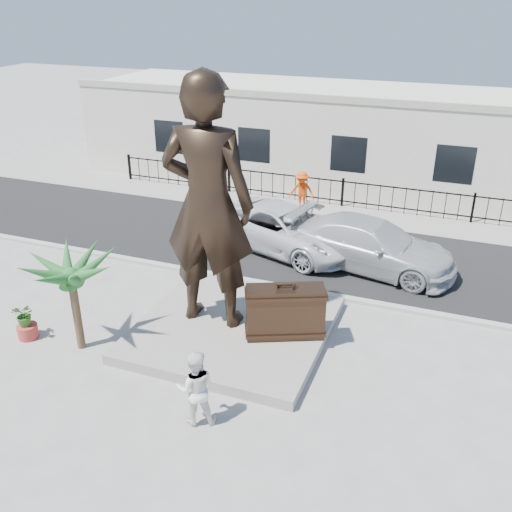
% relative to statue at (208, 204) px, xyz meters
% --- Properties ---
extents(ground, '(100.00, 100.00, 0.00)m').
position_rel_statue_xyz_m(ground, '(1.21, -1.62, -3.77)').
color(ground, '#9E9991').
rests_on(ground, ground).
extents(street, '(40.00, 7.00, 0.01)m').
position_rel_statue_xyz_m(street, '(1.21, 6.38, -3.76)').
color(street, black).
rests_on(street, ground).
extents(curb, '(40.00, 0.25, 0.12)m').
position_rel_statue_xyz_m(curb, '(1.21, 2.88, -3.71)').
color(curb, '#A5A399').
rests_on(curb, ground).
extents(far_sidewalk, '(40.00, 2.50, 0.02)m').
position_rel_statue_xyz_m(far_sidewalk, '(1.21, 10.38, -3.76)').
color(far_sidewalk, '#9E9991').
rests_on(far_sidewalk, ground).
extents(plinth, '(5.20, 5.20, 0.30)m').
position_rel_statue_xyz_m(plinth, '(0.71, -0.12, -3.62)').
color(plinth, gray).
rests_on(plinth, ground).
extents(fence, '(22.00, 0.10, 1.20)m').
position_rel_statue_xyz_m(fence, '(1.21, 11.18, -3.17)').
color(fence, black).
rests_on(fence, ground).
extents(building, '(28.00, 7.00, 4.40)m').
position_rel_statue_xyz_m(building, '(1.21, 15.38, -1.57)').
color(building, silver).
rests_on(building, ground).
extents(statue, '(2.62, 1.80, 6.94)m').
position_rel_statue_xyz_m(statue, '(0.00, 0.00, 0.00)').
color(statue, black).
rests_on(statue, plinth).
extents(suitcase, '(2.18, 1.46, 1.47)m').
position_rel_statue_xyz_m(suitcase, '(2.25, -0.12, -2.73)').
color(suitcase, '#312014').
rests_on(suitcase, plinth).
extents(tourist, '(1.11, 1.02, 1.85)m').
position_rel_statue_xyz_m(tourist, '(1.36, -3.74, -2.84)').
color(tourist, white).
rests_on(tourist, ground).
extents(car_white, '(6.47, 4.44, 1.64)m').
position_rel_statue_xyz_m(car_white, '(0.28, 5.88, -2.94)').
color(car_white, silver).
rests_on(car_white, street).
extents(car_silver, '(6.21, 3.39, 1.71)m').
position_rel_statue_xyz_m(car_silver, '(3.54, 5.46, -2.90)').
color(car_silver, '#B9BDBE').
rests_on(car_silver, street).
extents(worker, '(1.13, 0.66, 1.73)m').
position_rel_statue_xyz_m(worker, '(-0.35, 10.07, -2.88)').
color(worker, '#ED480C').
rests_on(worker, far_sidewalk).
extents(palm_tree, '(1.80, 1.80, 3.20)m').
position_rel_statue_xyz_m(palm_tree, '(-2.91, -2.23, -3.77)').
color(palm_tree, '#215B24').
rests_on(palm_tree, ground).
extents(planter, '(0.56, 0.56, 0.40)m').
position_rel_statue_xyz_m(planter, '(-4.59, -2.37, -3.57)').
color(planter, '#AF352E').
rests_on(planter, ground).
extents(shrub, '(0.63, 0.55, 0.67)m').
position_rel_statue_xyz_m(shrub, '(-4.59, -2.37, -3.03)').
color(shrub, '#2C5A1D').
rests_on(shrub, planter).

